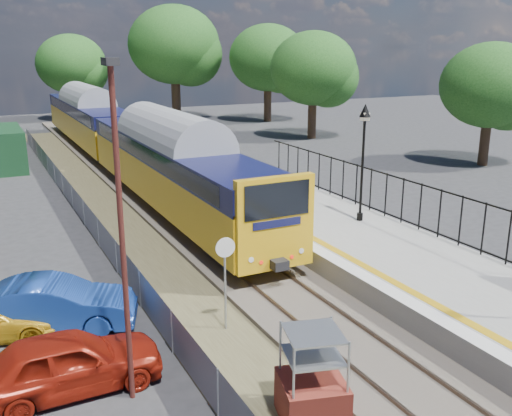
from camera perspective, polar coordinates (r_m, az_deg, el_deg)
ground at (r=16.06m, az=7.61°, el=-12.44°), size 120.00×120.00×0.00m
track_bed at (r=23.82m, az=-6.43°, el=-2.58°), size 5.90×80.00×0.29m
platform at (r=24.22m, az=5.36°, el=-1.34°), size 5.00×70.00×0.90m
platform_edge at (r=23.11m, az=1.04°, el=-0.94°), size 0.90×70.00×0.01m
victorian_lamp_north at (r=22.38m, az=10.75°, el=7.15°), size 0.44×0.44×4.60m
palisade_fence at (r=20.96m, az=19.33°, el=-0.96°), size 0.12×26.00×2.00m
wire_fence at (r=24.92m, az=-16.41°, el=-1.07°), size 0.06×52.00×1.20m
tree_line at (r=54.46m, az=-16.98°, el=14.14°), size 56.80×43.80×11.88m
train at (r=36.60m, az=-13.54°, el=7.17°), size 2.82×40.83×3.51m
brick_plinth at (r=12.23m, az=5.67°, el=-16.68°), size 1.60×1.60×2.10m
speed_sign at (r=15.36m, az=-3.10°, el=-6.06°), size 0.55×0.11×2.73m
carpark_lamp at (r=11.96m, az=-13.38°, el=-1.05°), size 0.25×0.50×7.37m
car_red at (r=13.96m, az=-18.29°, el=-14.44°), size 4.21×1.73×1.43m
car_blue at (r=16.83m, az=-19.61°, el=-9.12°), size 4.69×2.93×1.46m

